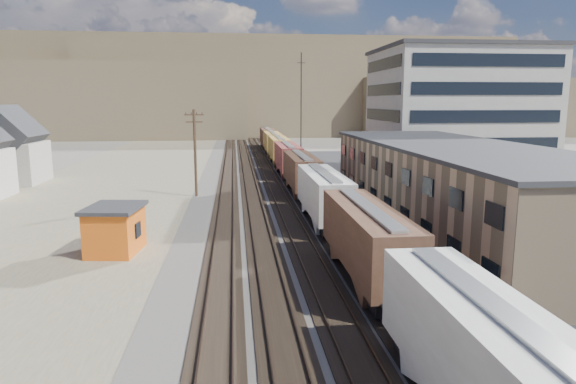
{
  "coord_description": "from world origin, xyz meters",
  "views": [
    {
      "loc": [
        -4.06,
        -17.05,
        10.85
      ],
      "look_at": [
        0.59,
        27.21,
        3.0
      ],
      "focal_mm": 32.0,
      "sensor_mm": 36.0,
      "label": 1
    }
  ],
  "objects": [
    {
      "name": "parked_car_blue",
      "position": [
        22.49,
        58.83,
        0.67
      ],
      "size": [
        4.75,
        5.21,
        1.35
      ],
      "primitive_type": "imported",
      "rotation": [
        0.0,
        0.0,
        0.66
      ],
      "color": "navy",
      "rests_on": "ground"
    },
    {
      "name": "dirt_yard",
      "position": [
        -20.0,
        40.0,
        0.01
      ],
      "size": [
        24.0,
        180.0,
        0.03
      ],
      "primitive_type": "cube",
      "color": "#6F664C",
      "rests_on": "ground"
    },
    {
      "name": "utility_pole_north",
      "position": [
        -8.5,
        42.0,
        5.3
      ],
      "size": [
        2.2,
        0.32,
        10.0
      ],
      "color": "#382619",
      "rests_on": "ground"
    },
    {
      "name": "ballast_bed",
      "position": [
        0.0,
        50.0,
        0.03
      ],
      "size": [
        18.0,
        200.0,
        0.06
      ],
      "primitive_type": "cube",
      "color": "#4C4742",
      "rests_on": "ground"
    },
    {
      "name": "office_tower",
      "position": [
        27.95,
        54.95,
        9.26
      ],
      "size": [
        22.6,
        18.6,
        18.45
      ],
      "color": "#9E998E",
      "rests_on": "ground"
    },
    {
      "name": "parked_car_far",
      "position": [
        31.62,
        55.38,
        0.75
      ],
      "size": [
        3.41,
        4.73,
        1.5
      ],
      "primitive_type": "imported",
      "rotation": [
        0.0,
        0.0,
        -0.42
      ],
      "color": "white",
      "rests_on": "ground"
    },
    {
      "name": "asphalt_lot",
      "position": [
        22.0,
        35.0,
        0.02
      ],
      "size": [
        26.0,
        120.0,
        0.04
      ],
      "primitive_type": "cube",
      "color": "#232326",
      "rests_on": "ground"
    },
    {
      "name": "radio_mast",
      "position": [
        6.0,
        60.0,
        9.12
      ],
      "size": [
        1.2,
        0.16,
        18.0
      ],
      "color": "black",
      "rests_on": "ground"
    },
    {
      "name": "freight_train",
      "position": [
        3.8,
        50.23,
        2.79
      ],
      "size": [
        3.0,
        119.74,
        4.46
      ],
      "color": "black",
      "rests_on": "ground"
    },
    {
      "name": "warehouse",
      "position": [
        14.98,
        25.0,
        3.65
      ],
      "size": [
        12.4,
        40.4,
        7.25
      ],
      "color": "tan",
      "rests_on": "ground"
    },
    {
      "name": "hills_north",
      "position": [
        0.17,
        167.92,
        14.1
      ],
      "size": [
        265.0,
        80.0,
        32.0
      ],
      "color": "brown",
      "rests_on": "ground"
    },
    {
      "name": "maintenance_shed",
      "position": [
        -12.75,
        20.12,
        1.78
      ],
      "size": [
        4.21,
        5.15,
        3.48
      ],
      "color": "orange",
      "rests_on": "ground"
    },
    {
      "name": "rail_tracks",
      "position": [
        -0.55,
        50.0,
        0.11
      ],
      "size": [
        11.4,
        200.0,
        0.24
      ],
      "color": "black",
      "rests_on": "ground"
    }
  ]
}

